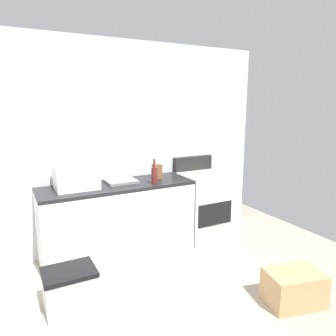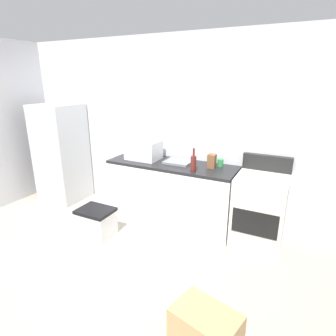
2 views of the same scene
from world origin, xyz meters
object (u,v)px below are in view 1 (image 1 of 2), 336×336
(storage_bin, at_px, (70,289))
(microwave, at_px, (76,177))
(coffee_mug, at_px, (159,172))
(wine_bottle, at_px, (154,175))
(cardboard_box_large, at_px, (294,288))
(knife_block, at_px, (157,171))
(stove_oven, at_px, (202,204))

(storage_bin, bearing_deg, microwave, 71.27)
(coffee_mug, distance_m, storage_bin, 1.84)
(microwave, bearing_deg, coffee_mug, 7.84)
(wine_bottle, relative_size, storage_bin, 0.65)
(cardboard_box_large, relative_size, storage_bin, 1.10)
(microwave, bearing_deg, knife_block, 2.10)
(knife_block, relative_size, cardboard_box_large, 0.35)
(coffee_mug, distance_m, knife_block, 0.15)
(stove_oven, height_order, microwave, microwave)
(wine_bottle, bearing_deg, knife_block, 57.73)
(wine_bottle, height_order, knife_block, wine_bottle)
(wine_bottle, distance_m, knife_block, 0.30)
(wine_bottle, relative_size, coffee_mug, 3.00)
(stove_oven, distance_m, cardboard_box_large, 1.72)
(stove_oven, xyz_separation_m, cardboard_box_large, (-0.10, -1.69, -0.31))
(stove_oven, bearing_deg, wine_bottle, -166.32)
(knife_block, height_order, cardboard_box_large, knife_block)
(microwave, xyz_separation_m, cardboard_box_large, (1.58, -1.70, -0.88))
(storage_bin, bearing_deg, cardboard_box_large, -25.86)
(knife_block, bearing_deg, storage_bin, -146.91)
(wine_bottle, bearing_deg, cardboard_box_large, -64.21)
(microwave, xyz_separation_m, coffee_mug, (1.10, 0.15, -0.09))
(cardboard_box_large, distance_m, storage_bin, 2.05)
(microwave, height_order, storage_bin, microwave)
(storage_bin, bearing_deg, coffee_mug, 34.81)
(coffee_mug, relative_size, cardboard_box_large, 0.20)
(knife_block, height_order, storage_bin, knife_block)
(storage_bin, bearing_deg, stove_oven, 22.02)
(microwave, relative_size, storage_bin, 1.00)
(knife_block, bearing_deg, coffee_mug, 53.85)
(stove_oven, bearing_deg, storage_bin, -157.98)
(stove_oven, distance_m, wine_bottle, 1.00)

